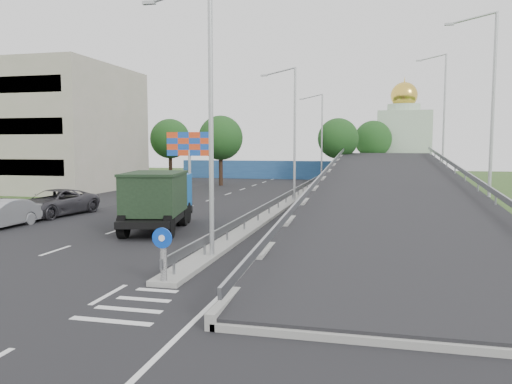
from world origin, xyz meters
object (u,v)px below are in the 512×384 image
(sign_bollard, at_px, (163,254))
(lamp_post_mid, at_px, (292,127))
(parked_car_c, at_px, (54,203))
(lamp_post_far, at_px, (320,133))
(church, at_px, (403,139))
(billboard, at_px, (189,148))
(lamp_post_near, at_px, (206,107))
(dump_truck, at_px, (159,197))

(sign_bollard, bearing_deg, lamp_post_mid, 89.74)
(lamp_post_mid, relative_size, parked_car_c, 1.71)
(parked_car_c, bearing_deg, lamp_post_far, 73.87)
(church, relative_size, billboard, 2.51)
(sign_bollard, distance_m, lamp_post_far, 44.08)
(lamp_post_mid, bearing_deg, lamp_post_far, 90.00)
(lamp_post_near, relative_size, lamp_post_mid, 1.00)
(lamp_post_mid, distance_m, billboard, 9.47)
(lamp_post_far, xyz_separation_m, billboard, (-9.11, -18.00, -1.62))
(sign_bollard, bearing_deg, parked_car_c, 135.05)
(lamp_post_far, height_order, dump_truck, lamp_post_far)
(lamp_post_far, bearing_deg, parked_car_c, -113.12)
(sign_bollard, relative_size, parked_car_c, 0.28)
(lamp_post_mid, relative_size, church, 0.73)
(sign_bollard, height_order, parked_car_c, sign_bollard)
(sign_bollard, relative_size, lamp_post_mid, 0.17)
(lamp_post_near, distance_m, parked_car_c, 16.81)
(sign_bollard, relative_size, church, 0.12)
(lamp_post_far, relative_size, dump_truck, 1.39)
(billboard, bearing_deg, lamp_post_far, 63.16)
(lamp_post_near, height_order, parked_car_c, lamp_post_near)
(church, bearing_deg, lamp_post_far, -125.24)
(billboard, bearing_deg, dump_truck, -74.66)
(sign_bollard, bearing_deg, lamp_post_near, 88.36)
(billboard, bearing_deg, sign_bollard, -70.79)
(lamp_post_far, distance_m, church, 17.15)
(dump_truck, xyz_separation_m, parked_car_c, (-8.42, 3.14, -0.86))
(sign_bollard, bearing_deg, lamp_post_far, 89.86)
(billboard, height_order, parked_car_c, billboard)
(lamp_post_far, bearing_deg, church, 54.76)
(sign_bollard, height_order, lamp_post_mid, lamp_post_mid)
(lamp_post_far, height_order, billboard, lamp_post_far)
(lamp_post_far, bearing_deg, sign_bollard, -90.14)
(billboard, distance_m, dump_truck, 16.72)
(sign_bollard, relative_size, dump_truck, 0.23)
(church, xyz_separation_m, parked_car_c, (-23.04, -44.80, -4.49))
(sign_bollard, height_order, dump_truck, dump_truck)
(parked_car_c, bearing_deg, sign_bollard, -37.96)
(sign_bollard, distance_m, lamp_post_mid, 24.30)
(lamp_post_far, bearing_deg, lamp_post_mid, -90.00)
(sign_bollard, height_order, lamp_post_far, lamp_post_far)
(dump_truck, bearing_deg, sign_bollard, -76.67)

